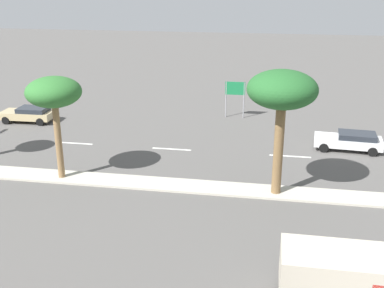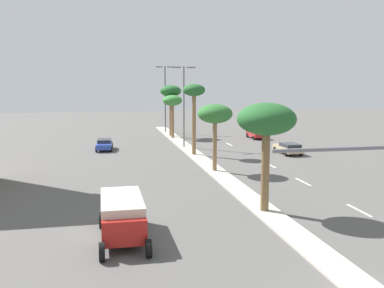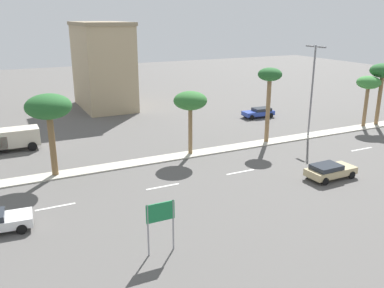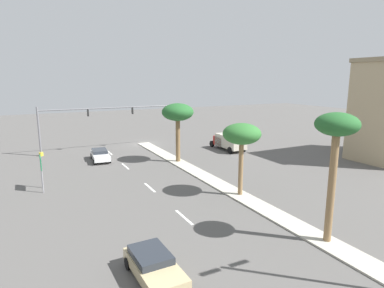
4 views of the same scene
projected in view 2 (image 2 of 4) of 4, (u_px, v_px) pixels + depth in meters
ground_plane at (218, 173)px, 40.33m from camera, size 160.00×160.00×0.00m
median_curb at (201, 159)px, 47.19m from camera, size 1.80×63.80×0.12m
lane_stripe_left at (359, 210)px, 29.00m from camera, size 0.20×2.80×0.01m
lane_stripe_far at (303, 182)px, 37.02m from camera, size 0.20×2.80×0.01m
lane_stripe_right at (270, 165)px, 44.11m from camera, size 0.20×2.80×0.01m
lane_stripe_near at (229, 144)px, 58.26m from camera, size 0.20×2.80×0.01m
lane_stripe_trailing at (218, 139)px, 63.50m from camera, size 0.20×2.80×0.01m
palm_tree_rear at (266, 122)px, 27.81m from camera, size 3.73×3.73×6.94m
palm_tree_front at (215, 115)px, 40.31m from camera, size 3.20×3.20×6.14m
palm_tree_left at (194, 95)px, 48.90m from camera, size 2.49×2.49×7.87m
palm_tree_leading at (172, 102)px, 63.22m from camera, size 2.80×2.80×6.12m
palm_tree_far at (171, 93)px, 65.09m from camera, size 3.09×3.09×7.49m
street_lamp_center at (184, 100)px, 54.68m from camera, size 2.90×0.24×9.93m
street_lamp_far at (165, 94)px, 69.92m from camera, size 2.90×0.24×10.39m
sedan_blue_left at (104, 144)px, 53.55m from camera, size 2.12×4.29×1.26m
sedan_tan_near at (288, 148)px, 50.63m from camera, size 2.13×4.36×1.27m
sedan_red_trailing at (257, 134)px, 63.72m from camera, size 2.06×4.06×1.31m
box_truck at (122, 217)px, 23.68m from camera, size 2.48×6.14×2.18m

